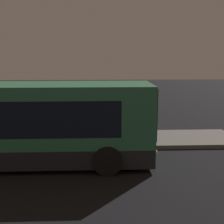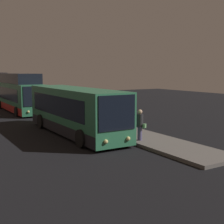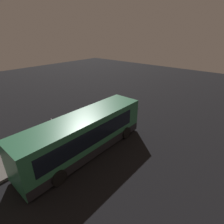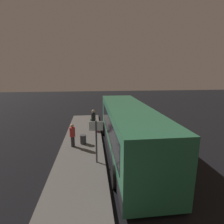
% 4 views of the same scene
% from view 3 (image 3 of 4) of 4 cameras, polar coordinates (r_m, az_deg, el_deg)
% --- Properties ---
extents(ground, '(80.00, 80.00, 0.00)m').
position_cam_3_polar(ground, '(14.86, -7.89, -12.14)').
color(ground, black).
extents(platform, '(20.00, 2.92, 0.19)m').
position_cam_3_polar(platform, '(16.87, -14.95, -7.52)').
color(platform, '#605B56').
rests_on(platform, ground).
extents(bus_lead, '(11.05, 2.88, 3.16)m').
position_cam_3_polar(bus_lead, '(13.86, -8.99, -7.31)').
color(bus_lead, '#2D704C').
rests_on(bus_lead, ground).
extents(passenger_boarding, '(0.49, 0.49, 1.63)m').
position_cam_3_polar(passenger_boarding, '(17.29, -14.03, -2.86)').
color(passenger_boarding, '#2D2D33').
rests_on(passenger_boarding, platform).
extents(passenger_waiting, '(0.65, 0.58, 1.86)m').
position_cam_3_polar(passenger_waiting, '(18.22, -2.60, -0.15)').
color(passenger_waiting, '#4C476B').
rests_on(passenger_waiting, platform).
extents(suitcase, '(0.39, 0.19, 0.87)m').
position_cam_3_polar(suitcase, '(17.97, -2.87, -3.02)').
color(suitcase, maroon).
rests_on(suitcase, platform).
extents(sign_post, '(0.10, 0.77, 2.49)m').
position_cam_3_polar(sign_post, '(14.65, -18.13, -5.43)').
color(sign_post, '#4C4C51').
rests_on(sign_post, platform).
extents(trash_bin, '(0.44, 0.44, 0.65)m').
position_cam_3_polar(trash_bin, '(17.27, -11.37, -4.71)').
color(trash_bin, '#3F3F44').
rests_on(trash_bin, platform).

